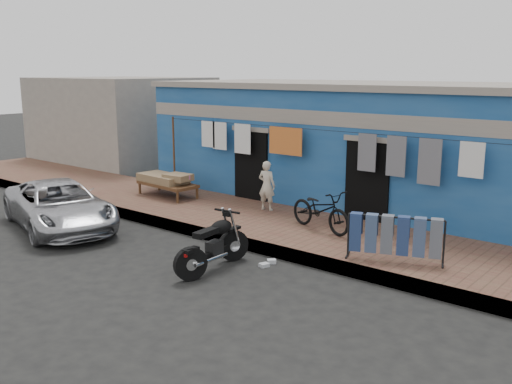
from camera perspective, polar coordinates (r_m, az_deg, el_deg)
name	(u,v)px	position (r m, az deg, el deg)	size (l,w,h in m)	color
ground	(189,268)	(11.02, -6.67, -7.56)	(80.00, 80.00, 0.00)	black
sidewalk	(284,229)	(13.13, 2.78, -3.67)	(28.00, 3.00, 0.25)	brown
curb	(242,243)	(12.04, -1.36, -5.12)	(28.00, 0.10, 0.25)	gray
building	(370,144)	(16.14, 11.34, 4.74)	(12.20, 5.20, 3.36)	#16498A
neighbor_left	(122,121)	(23.39, -13.27, 6.92)	(6.00, 5.00, 3.40)	#9E9384
clothesline	(315,150)	(13.79, 5.97, 4.17)	(10.06, 0.06, 2.10)	brown
car	(59,205)	(14.23, -19.09, -1.21)	(1.86, 4.09, 1.15)	#B2B2B7
seated_person	(267,186)	(14.18, 1.08, 0.64)	(0.45, 0.30, 1.24)	beige
bicycle	(321,205)	(12.48, 6.49, -1.32)	(0.61, 1.73, 1.12)	black
motorcycle	(213,243)	(10.71, -4.35, -5.09)	(0.75, 1.70, 1.07)	black
charpoy	(168,185)	(15.98, -8.83, 0.70)	(1.95, 1.02, 0.64)	brown
jeans_rack	(395,237)	(10.79, 13.74, -4.43)	(1.82, 1.00, 0.87)	black
litter_a	(226,255)	(11.57, -2.98, -6.30)	(0.19, 0.14, 0.08)	silver
litter_b	(272,261)	(11.18, 1.57, -6.96)	(0.16, 0.12, 0.08)	silver
litter_c	(264,265)	(11.00, 0.81, -7.32)	(0.18, 0.14, 0.07)	silver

